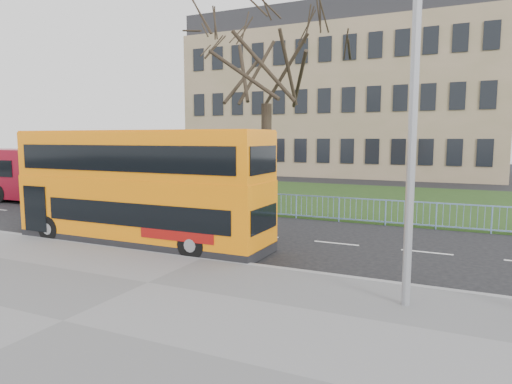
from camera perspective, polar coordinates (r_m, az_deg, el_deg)
ground at (r=15.20m, az=-3.59°, el=-7.28°), size 120.00×120.00×0.00m
pavement at (r=10.08m, az=-22.97°, el=-14.91°), size 80.00×10.50×0.12m
kerb at (r=13.89m, az=-6.69°, el=-8.37°), size 80.00×0.20×0.14m
grass_verge at (r=28.37m, az=10.37°, el=-0.69°), size 80.00×15.40×0.08m
guard_railing at (r=21.01m, az=5.05°, el=-1.82°), size 40.00×0.12×1.10m
bare_tree at (r=25.21m, az=1.33°, el=13.32°), size 9.06×9.06×12.94m
civic_building at (r=49.54m, az=11.06°, el=10.53°), size 30.00×15.00×14.00m
yellow_bus at (r=16.15m, az=-14.28°, el=0.88°), size 9.29×2.27×3.89m
street_lamp at (r=10.09m, az=18.58°, el=14.77°), size 1.94×0.51×9.19m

